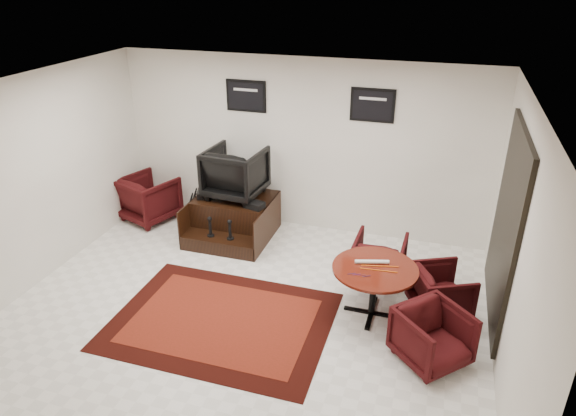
% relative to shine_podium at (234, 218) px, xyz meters
% --- Properties ---
extents(ground, '(6.00, 6.00, 0.00)m').
position_rel_shine_podium_xyz_m(ground, '(0.92, -1.83, -0.30)').
color(ground, white).
rests_on(ground, ground).
extents(room_shell, '(6.02, 5.02, 2.81)m').
position_rel_shine_podium_xyz_m(room_shell, '(1.33, -1.71, 1.49)').
color(room_shell, white).
rests_on(room_shell, ground).
extents(area_rug, '(2.67, 2.00, 0.01)m').
position_rel_shine_podium_xyz_m(area_rug, '(0.72, -2.17, -0.29)').
color(area_rug, black).
rests_on(area_rug, ground).
extents(shine_podium, '(1.24, 1.28, 0.64)m').
position_rel_shine_podium_xyz_m(shine_podium, '(0.00, 0.00, 0.00)').
color(shine_podium, black).
rests_on(shine_podium, ground).
extents(shine_chair, '(0.92, 0.87, 0.88)m').
position_rel_shine_podium_xyz_m(shine_chair, '(0.00, 0.14, 0.79)').
color(shine_chair, black).
rests_on(shine_chair, shine_podium).
extents(shoes_pair, '(0.31, 0.35, 0.11)m').
position_rel_shine_podium_xyz_m(shoes_pair, '(-0.47, -0.05, 0.40)').
color(shoes_pair, black).
rests_on(shoes_pair, shine_podium).
extents(polish_kit, '(0.32, 0.26, 0.10)m').
position_rel_shine_podium_xyz_m(polish_kit, '(0.44, -0.21, 0.39)').
color(polish_kit, black).
rests_on(polish_kit, shine_podium).
extents(umbrella_black, '(0.29, 0.11, 0.78)m').
position_rel_shine_podium_xyz_m(umbrella_black, '(-0.73, -0.21, 0.09)').
color(umbrella_black, black).
rests_on(umbrella_black, ground).
extents(umbrella_hooked, '(0.30, 0.11, 0.80)m').
position_rel_shine_podium_xyz_m(umbrella_hooked, '(-0.73, -0.06, 0.11)').
color(umbrella_hooked, black).
rests_on(umbrella_hooked, ground).
extents(armchair_side, '(1.04, 1.01, 0.85)m').
position_rel_shine_podium_xyz_m(armchair_side, '(-1.63, 0.11, 0.13)').
color(armchair_side, black).
rests_on(armchair_side, ground).
extents(meeting_table, '(1.05, 1.05, 0.69)m').
position_rel_shine_podium_xyz_m(meeting_table, '(2.48, -1.46, 0.31)').
color(meeting_table, '#451109').
rests_on(meeting_table, ground).
extents(table_chair_back, '(0.70, 0.66, 0.70)m').
position_rel_shine_podium_xyz_m(table_chair_back, '(2.44, -0.59, 0.06)').
color(table_chair_back, black).
rests_on(table_chair_back, ground).
extents(table_chair_window, '(0.85, 0.86, 0.68)m').
position_rel_shine_podium_xyz_m(table_chair_window, '(3.29, -1.15, 0.04)').
color(table_chair_window, black).
rests_on(table_chair_window, ground).
extents(table_chair_corner, '(0.95, 0.95, 0.71)m').
position_rel_shine_podium_xyz_m(table_chair_corner, '(3.24, -2.11, 0.06)').
color(table_chair_corner, black).
rests_on(table_chair_corner, ground).
extents(paper_roll, '(0.42, 0.16, 0.05)m').
position_rel_shine_podium_xyz_m(paper_roll, '(2.43, -1.38, 0.42)').
color(paper_roll, silver).
rests_on(paper_roll, meeting_table).
extents(table_clutter, '(0.57, 0.35, 0.01)m').
position_rel_shine_podium_xyz_m(table_clutter, '(2.50, -1.50, 0.40)').
color(table_clutter, '#E0590C').
rests_on(table_clutter, meeting_table).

